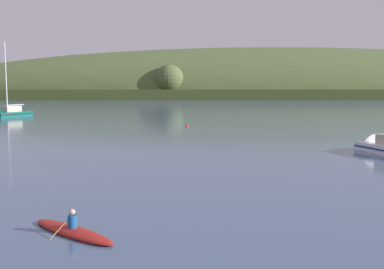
{
  "coord_description": "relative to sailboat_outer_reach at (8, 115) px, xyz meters",
  "views": [
    {
      "loc": [
        -6.51,
        -6.78,
        5.22
      ],
      "look_at": [
        -7.48,
        26.16,
        1.76
      ],
      "focal_mm": 41.04,
      "sensor_mm": 36.0,
      "label": 1
    }
  ],
  "objects": [
    {
      "name": "sailboat_outer_reach",
      "position": [
        0.0,
        0.0,
        0.0
      ],
      "size": [
        6.11,
        9.16,
        15.13
      ],
      "rotation": [
        0.0,
        0.0,
        4.31
      ],
      "color": "#0F564C",
      "rests_on": "ground"
    },
    {
      "name": "canoe_with_paddler",
      "position": [
        31.67,
        -64.61,
        -0.24
      ],
      "size": [
        3.99,
        3.34,
        1.02
      ],
      "rotation": [
        0.0,
        0.0,
        2.49
      ],
      "color": "maroon",
      "rests_on": "ground"
    },
    {
      "name": "mooring_buoy_foreground",
      "position": [
        33.98,
        -19.59,
        -0.33
      ],
      "size": [
        0.47,
        0.47,
        0.55
      ],
      "color": "red",
      "rests_on": "ground"
    },
    {
      "name": "far_shoreline_hill",
      "position": [
        78.59,
        169.36,
        -0.13
      ],
      "size": [
        561.31,
        135.61,
        56.34
      ],
      "rotation": [
        0.0,
        0.0,
        0.09
      ],
      "color": "#35401E",
      "rests_on": "ground"
    }
  ]
}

